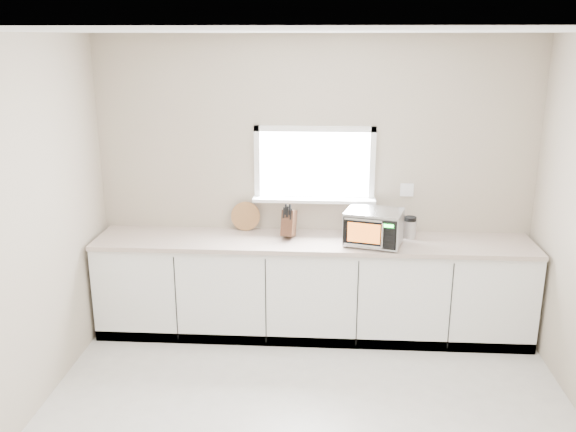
{
  "coord_description": "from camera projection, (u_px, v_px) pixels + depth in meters",
  "views": [
    {
      "loc": [
        0.11,
        -3.48,
        2.68
      ],
      "look_at": [
        -0.21,
        1.55,
        1.18
      ],
      "focal_mm": 38.0,
      "sensor_mm": 36.0,
      "label": 1
    }
  ],
  "objects": [
    {
      "name": "coffee_grinder",
      "position": [
        410.0,
        227.0,
        5.48
      ],
      "size": [
        0.12,
        0.12,
        0.2
      ],
      "rotation": [
        0.0,
        0.0,
        -0.09
      ],
      "color": "#BBBDC3",
      "rests_on": "countertop"
    },
    {
      "name": "cutting_board",
      "position": [
        246.0,
        216.0,
        5.69
      ],
      "size": [
        0.27,
        0.07,
        0.27
      ],
      "primitive_type": "cylinder",
      "rotation": [
        1.4,
        0.0,
        0.0
      ],
      "color": "olive",
      "rests_on": "countertop"
    },
    {
      "name": "knife_block",
      "position": [
        289.0,
        223.0,
        5.48
      ],
      "size": [
        0.14,
        0.24,
        0.33
      ],
      "rotation": [
        0.0,
        0.0,
        -0.18
      ],
      "color": "#4A2C1A",
      "rests_on": "countertop"
    },
    {
      "name": "microwave",
      "position": [
        374.0,
        227.0,
        5.29
      ],
      "size": [
        0.55,
        0.48,
        0.31
      ],
      "rotation": [
        0.0,
        0.0,
        -0.26
      ],
      "color": "black",
      "rests_on": "countertop"
    },
    {
      "name": "countertop",
      "position": [
        313.0,
        242.0,
        5.46
      ],
      "size": [
        3.92,
        0.64,
        0.04
      ],
      "primitive_type": "cube",
      "color": "#B7A497",
      "rests_on": "cabinets"
    },
    {
      "name": "back_wall",
      "position": [
        314.0,
        184.0,
        5.62
      ],
      "size": [
        4.0,
        0.17,
        2.7
      ],
      "color": "#B3A58E",
      "rests_on": "ground"
    },
    {
      "name": "cabinets",
      "position": [
        312.0,
        289.0,
        5.6
      ],
      "size": [
        3.92,
        0.6,
        0.88
      ],
      "primitive_type": "cube",
      "color": "white",
      "rests_on": "ground"
    }
  ]
}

